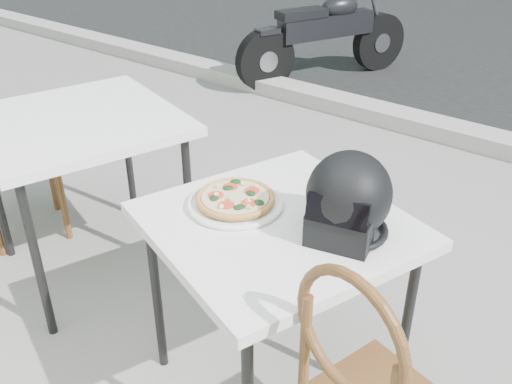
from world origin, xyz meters
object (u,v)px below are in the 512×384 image
Objects in this scene: pizza at (235,198)px; motorcycle at (326,37)px; helmet at (348,200)px; plate at (235,203)px; cafe_table_main at (278,238)px; cafe_table_side at (78,132)px.

pizza is 3.67m from motorcycle.
plate is at bearing 179.05° from helmet.
helmet is 0.19× the size of motorcycle.
plate is 0.40m from helmet.
plate is 0.22× the size of motorcycle.
cafe_table_side is (-1.14, 0.07, 0.05)m from cafe_table_main.
pizza is 0.40m from helmet.
cafe_table_main is at bearing 4.36° from pizza.
cafe_table_main is 0.19m from plate.
helmet is at bearing -34.46° from motorcycle.
helmet is at bearing 0.23° from cafe_table_side.
pizza is (0.00, 0.00, 0.02)m from plate.
plate is 3.67m from motorcycle.
motorcycle is at bearing 109.02° from helmet.
helmet reaches higher than cafe_table_main.
pizza is at bearing -4.59° from cafe_table_side.
motorcycle is at bearing 101.87° from cafe_table_side.
helmet reaches higher than motorcycle.
plate is at bearing -40.18° from motorcycle.
cafe_table_side reaches higher than cafe_table_main.
cafe_table_side is 0.61× the size of motorcycle.
helmet is at bearing 12.43° from pizza.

